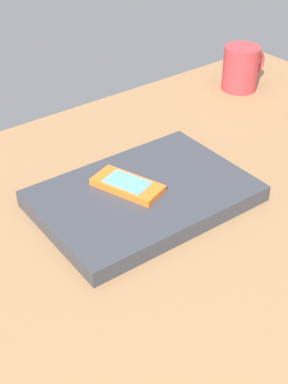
% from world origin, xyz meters
% --- Properties ---
extents(desk_surface, '(1.20, 0.80, 0.03)m').
position_xyz_m(desk_surface, '(0.00, 0.00, 0.01)').
color(desk_surface, olive).
rests_on(desk_surface, ground).
extents(laptop_closed, '(0.32, 0.22, 0.03)m').
position_xyz_m(laptop_closed, '(-0.02, 0.06, 0.04)').
color(laptop_closed, '#33353D').
rests_on(laptop_closed, desk_surface).
extents(cell_phone_on_laptop, '(0.08, 0.12, 0.01)m').
position_xyz_m(cell_phone_on_laptop, '(-0.04, 0.07, 0.06)').
color(cell_phone_on_laptop, orange).
rests_on(cell_phone_on_laptop, laptop_closed).
extents(coffee_mug, '(0.11, 0.08, 0.09)m').
position_xyz_m(coffee_mug, '(0.40, 0.26, 0.08)').
color(coffee_mug, '#B23338').
rests_on(coffee_mug, desk_surface).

